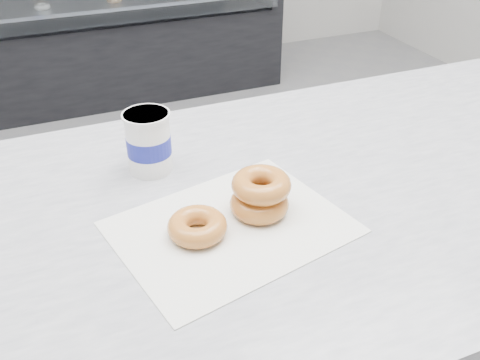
{
  "coord_description": "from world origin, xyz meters",
  "views": [
    {
      "loc": [
        -0.33,
        -1.26,
        1.41
      ],
      "look_at": [
        -0.06,
        -0.62,
        0.96
      ],
      "focal_mm": 40.0,
      "sensor_mm": 36.0,
      "label": 1
    }
  ],
  "objects_px": {
    "display_case": "(78,15)",
    "coffee_cup": "(149,142)",
    "donut_stack": "(260,194)",
    "donut_single": "(197,226)"
  },
  "relations": [
    {
      "from": "coffee_cup",
      "to": "display_case",
      "type": "bearing_deg",
      "value": 86.56
    },
    {
      "from": "donut_single",
      "to": "donut_stack",
      "type": "height_order",
      "value": "donut_stack"
    },
    {
      "from": "display_case",
      "to": "coffee_cup",
      "type": "distance_m",
      "value": 2.61
    },
    {
      "from": "donut_single",
      "to": "coffee_cup",
      "type": "relative_size",
      "value": 0.81
    },
    {
      "from": "display_case",
      "to": "coffee_cup",
      "type": "height_order",
      "value": "display_case"
    },
    {
      "from": "donut_single",
      "to": "coffee_cup",
      "type": "distance_m",
      "value": 0.22
    },
    {
      "from": "display_case",
      "to": "coffee_cup",
      "type": "bearing_deg",
      "value": -93.68
    },
    {
      "from": "donut_stack",
      "to": "coffee_cup",
      "type": "height_order",
      "value": "coffee_cup"
    },
    {
      "from": "display_case",
      "to": "donut_single",
      "type": "relative_size",
      "value": 26.67
    },
    {
      "from": "display_case",
      "to": "donut_stack",
      "type": "bearing_deg",
      "value": -90.77
    }
  ]
}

